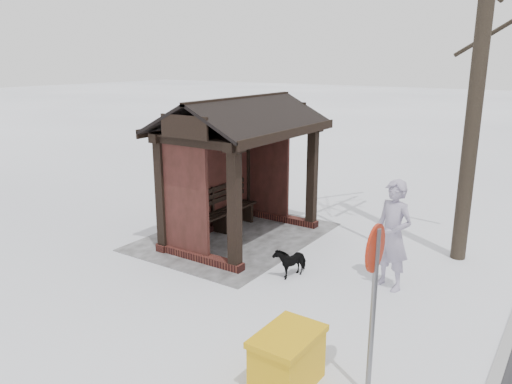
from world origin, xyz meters
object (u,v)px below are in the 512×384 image
at_px(road_sign, 374,274).
at_px(pedestrian, 393,235).
at_px(grit_bin, 287,359).
at_px(bus_shelter, 236,141).
at_px(dog, 290,261).

bearing_deg(road_sign, pedestrian, -166.40).
bearing_deg(pedestrian, road_sign, -56.11).
height_order(pedestrian, grit_bin, pedestrian).
xyz_separation_m(bus_shelter, road_sign, (3.51, 4.44, -0.61)).
distance_m(bus_shelter, road_sign, 5.70).
relative_size(dog, road_sign, 0.31).
bearing_deg(grit_bin, dog, -149.73).
xyz_separation_m(bus_shelter, dog, (1.08, 2.00, -1.89)).
xyz_separation_m(dog, road_sign, (2.43, 2.44, 1.28)).
xyz_separation_m(pedestrian, road_sign, (2.96, 0.77, 0.60)).
bearing_deg(dog, bus_shelter, 166.07).
height_order(pedestrian, road_sign, road_sign).
xyz_separation_m(grit_bin, road_sign, (-0.35, 0.87, 1.20)).
bearing_deg(road_sign, bus_shelter, -129.26).
height_order(pedestrian, dog, pedestrian).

